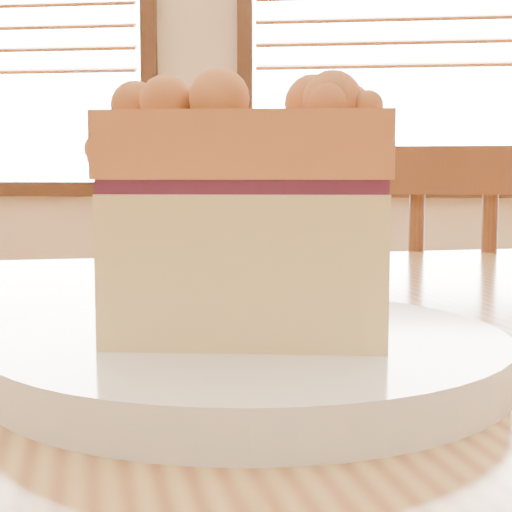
{
  "coord_description": "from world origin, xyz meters",
  "views": [
    {
      "loc": [
        0.01,
        -0.19,
        0.84
      ],
      "look_at": [
        -0.04,
        0.2,
        0.8
      ],
      "focal_mm": 55.0,
      "sensor_mm": 36.0,
      "label": 1
    }
  ],
  "objects": [
    {
      "name": "cake_slice",
      "position": [
        -0.04,
        0.17,
        0.83
      ],
      "size": [
        0.14,
        0.1,
        0.12
      ],
      "rotation": [
        0.0,
        0.0,
        0.05
      ],
      "color": "#E3CC80",
      "rests_on": "plate"
    },
    {
      "name": "cafe_table_main",
      "position": [
        -0.04,
        0.32,
        0.65
      ],
      "size": [
        1.34,
        1.1,
        0.75
      ],
      "rotation": [
        0.0,
        0.0,
        0.34
      ],
      "color": "tan",
      "rests_on": "ground"
    },
    {
      "name": "cafe_chair_main",
      "position": [
        0.1,
        0.91,
        0.45
      ],
      "size": [
        0.41,
        0.41,
        0.89
      ],
      "rotation": [
        0.0,
        0.0,
        3.11
      ],
      "color": "brown",
      "rests_on": "ground"
    },
    {
      "name": "plate",
      "position": [
        -0.04,
        0.17,
        0.76
      ],
      "size": [
        0.24,
        0.24,
        0.02
      ],
      "color": "white",
      "rests_on": "cafe_table_main"
    }
  ]
}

